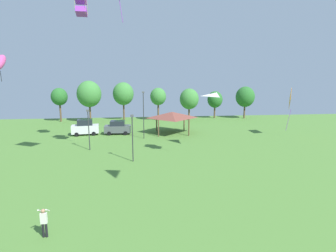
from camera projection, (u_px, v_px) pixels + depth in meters
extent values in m
cylinder|color=black|center=(43.00, 230.00, 15.35)|extent=(0.14, 0.14, 0.88)
cylinder|color=black|center=(46.00, 230.00, 15.37)|extent=(0.14, 0.14, 0.88)
cube|color=silver|center=(44.00, 218.00, 15.22)|extent=(0.36, 0.20, 0.66)
sphere|color=#A87A5B|center=(43.00, 211.00, 15.13)|extent=(0.24, 0.24, 0.24)
cylinder|color=silver|center=(40.00, 211.00, 15.21)|extent=(0.08, 0.53, 0.40)
cylinder|color=silver|center=(48.00, 210.00, 15.26)|extent=(0.08, 0.53, 0.40)
cube|color=orange|center=(290.00, 99.00, 40.47)|extent=(1.65, 2.95, 3.35)
cylinder|color=purple|center=(290.00, 99.00, 40.45)|extent=(0.22, 0.12, 3.04)
cylinder|color=purple|center=(288.00, 120.00, 41.10)|extent=(0.49, 0.28, 3.36)
cylinder|color=black|center=(1.00, 76.00, 29.61)|extent=(0.10, 0.22, 1.20)
cube|color=purple|center=(81.00, 11.00, 31.45)|extent=(1.39, 1.53, 1.06)
cylinder|color=yellow|center=(75.00, 4.00, 30.66)|extent=(0.02, 0.02, 2.10)
cylinder|color=yellow|center=(85.00, 4.00, 30.79)|extent=(0.02, 0.02, 2.10)
cylinder|color=yellow|center=(77.00, 6.00, 31.84)|extent=(0.02, 0.02, 2.10)
cylinder|color=yellow|center=(87.00, 7.00, 31.97)|extent=(0.02, 0.02, 2.10)
pyramid|color=white|center=(217.00, 99.00, 33.61)|extent=(2.53, 2.68, 0.51)
cylinder|color=purple|center=(120.00, 7.00, 26.37)|extent=(0.47, 0.16, 2.99)
cube|color=silver|center=(85.00, 129.00, 42.47)|extent=(4.44, 2.42, 1.31)
cube|color=#1E232D|center=(85.00, 122.00, 42.27)|extent=(2.53, 2.02, 0.92)
cylinder|color=black|center=(94.00, 134.00, 42.00)|extent=(0.66, 0.30, 0.64)
cylinder|color=black|center=(94.00, 131.00, 43.80)|extent=(0.66, 0.30, 0.64)
cylinder|color=black|center=(77.00, 135.00, 41.39)|extent=(0.66, 0.30, 0.64)
cylinder|color=black|center=(78.00, 132.00, 43.18)|extent=(0.66, 0.30, 0.64)
cube|color=#4C5156|center=(118.00, 129.00, 43.06)|extent=(4.28, 1.97, 1.13)
cube|color=#1E232D|center=(118.00, 123.00, 42.89)|extent=(2.37, 1.77, 0.79)
cylinder|color=black|center=(126.00, 133.00, 42.36)|extent=(0.65, 0.24, 0.64)
cylinder|color=black|center=(126.00, 131.00, 44.19)|extent=(0.65, 0.24, 0.64)
cylinder|color=black|center=(109.00, 133.00, 42.15)|extent=(0.65, 0.24, 0.64)
cylinder|color=black|center=(111.00, 131.00, 43.97)|extent=(0.65, 0.24, 0.64)
cylinder|color=brown|center=(158.00, 128.00, 41.25)|extent=(0.20, 0.20, 2.60)
cylinder|color=brown|center=(189.00, 128.00, 41.78)|extent=(0.20, 0.20, 2.60)
cylinder|color=brown|center=(157.00, 123.00, 45.65)|extent=(0.20, 0.20, 2.60)
cylinder|color=brown|center=(184.00, 123.00, 46.18)|extent=(0.20, 0.20, 2.60)
pyramid|color=brown|center=(172.00, 115.00, 43.38)|extent=(6.31, 5.82, 1.00)
cylinder|color=#2D2D33|center=(144.00, 116.00, 39.51)|extent=(0.12, 0.12, 6.93)
cube|color=#4C4C51|center=(143.00, 92.00, 38.85)|extent=(0.36, 0.20, 0.24)
cylinder|color=#2D2D33|center=(89.00, 131.00, 33.33)|extent=(0.12, 0.12, 5.02)
cube|color=#4C4C51|center=(88.00, 111.00, 32.84)|extent=(0.36, 0.20, 0.24)
cylinder|color=#2D2D33|center=(133.00, 139.00, 28.81)|extent=(0.12, 0.12, 5.04)
cube|color=#4C4C51|center=(132.00, 116.00, 28.32)|extent=(0.36, 0.20, 0.24)
cylinder|color=brown|center=(60.00, 112.00, 55.04)|extent=(0.36, 0.36, 4.00)
ellipsoid|color=#286628|center=(59.00, 97.00, 54.44)|extent=(3.31, 3.31, 3.64)
cylinder|color=brown|center=(90.00, 112.00, 54.83)|extent=(0.36, 0.36, 3.96)
ellipsoid|color=#3D7F38|center=(89.00, 94.00, 54.12)|extent=(4.95, 4.95, 5.44)
cylinder|color=brown|center=(124.00, 111.00, 57.69)|extent=(0.36, 0.36, 4.00)
ellipsoid|color=#3D7F38|center=(123.00, 94.00, 57.01)|extent=(4.50, 4.50, 4.95)
cylinder|color=brown|center=(158.00, 111.00, 56.51)|extent=(0.36, 0.36, 3.91)
ellipsoid|color=#3D7F38|center=(158.00, 96.00, 55.92)|extent=(3.37, 3.37, 3.71)
cylinder|color=brown|center=(189.00, 113.00, 57.06)|extent=(0.36, 0.36, 3.08)
ellipsoid|color=#3D7F38|center=(189.00, 99.00, 56.50)|extent=(4.08, 4.08, 4.49)
cylinder|color=brown|center=(215.00, 112.00, 59.81)|extent=(0.36, 0.36, 2.97)
ellipsoid|color=#286628|center=(215.00, 100.00, 59.30)|extent=(3.40, 3.40, 3.74)
cylinder|color=brown|center=(244.00, 111.00, 59.41)|extent=(0.36, 0.36, 3.32)
ellipsoid|color=#286628|center=(245.00, 97.00, 58.81)|extent=(4.18, 4.18, 4.60)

